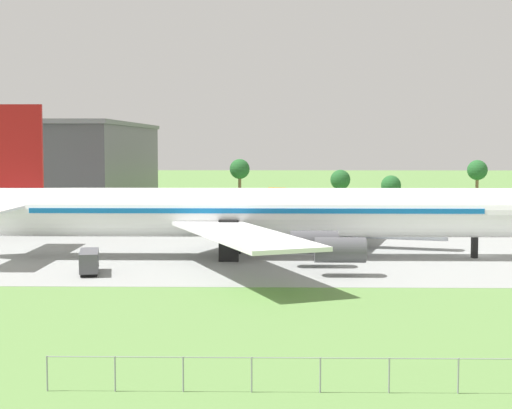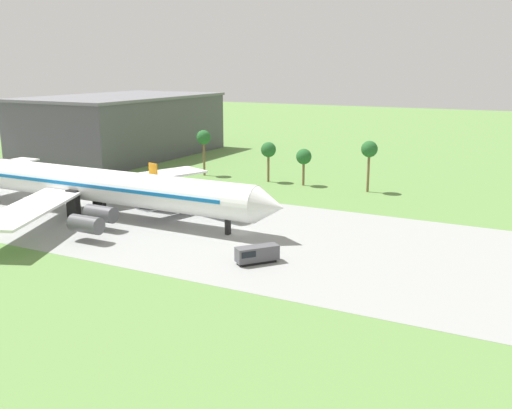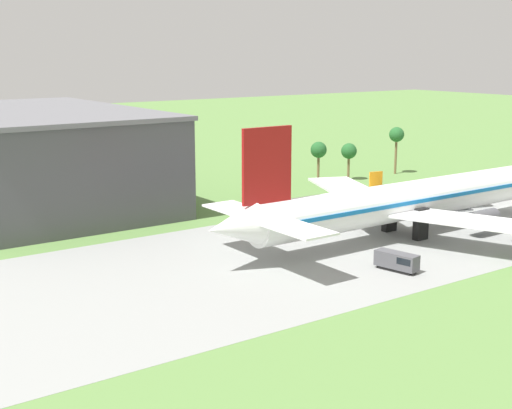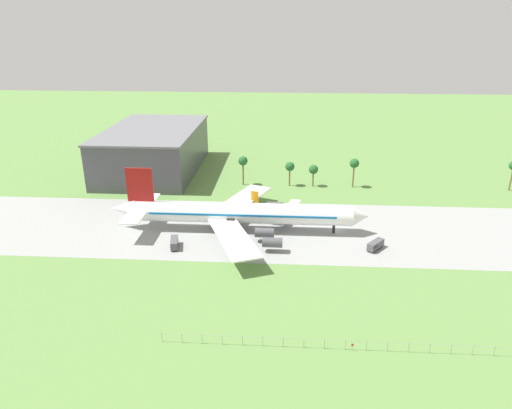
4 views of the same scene
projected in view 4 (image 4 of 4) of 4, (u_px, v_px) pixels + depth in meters
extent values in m
plane|color=#5B8442|center=(337.00, 231.00, 139.18)|extent=(600.00, 600.00, 0.00)
cube|color=gray|center=(337.00, 231.00, 139.17)|extent=(320.00, 44.00, 0.02)
cylinder|color=white|center=(243.00, 213.00, 137.39)|extent=(65.45, 6.16, 6.16)
cone|color=white|center=(361.00, 216.00, 135.28)|extent=(4.93, 6.04, 6.04)
cone|color=white|center=(124.00, 209.00, 139.41)|extent=(7.70, 5.85, 5.85)
cube|color=#146BB7|center=(243.00, 212.00, 137.22)|extent=(55.63, 6.29, 0.62)
cube|color=maroon|center=(140.00, 185.00, 136.17)|extent=(8.01, 0.50, 10.48)
cube|color=white|center=(141.00, 208.00, 138.91)|extent=(5.55, 24.65, 0.30)
cube|color=white|center=(233.00, 237.00, 124.69)|extent=(18.08, 29.36, 0.44)
cube|color=white|center=(243.00, 199.00, 151.05)|extent=(18.08, 29.36, 0.44)
cylinder|color=#4C4C51|center=(264.00, 233.00, 131.17)|extent=(5.55, 2.77, 2.77)
cylinder|color=#4C4C51|center=(272.00, 242.00, 125.31)|extent=(5.55, 2.77, 2.77)
cylinder|color=#4C4C51|center=(267.00, 213.00, 144.89)|extent=(5.55, 2.77, 2.77)
cylinder|color=#4C4C51|center=(275.00, 206.00, 150.46)|extent=(5.55, 2.77, 2.77)
cube|color=black|center=(334.00, 225.00, 136.91)|extent=(0.70, 0.90, 5.09)
cube|color=black|center=(231.00, 227.00, 135.61)|extent=(2.40, 1.20, 5.09)
cube|color=black|center=(233.00, 218.00, 141.89)|extent=(2.40, 1.20, 5.09)
cylinder|color=silver|center=(288.00, 211.00, 146.84)|extent=(24.86, 9.44, 2.84)
cube|color=orange|center=(255.00, 197.00, 149.03)|extent=(2.53, 0.92, 3.98)
cube|color=silver|center=(288.00, 212.00, 146.94)|extent=(9.32, 22.60, 0.24)
cube|color=black|center=(288.00, 215.00, 147.34)|extent=(1.84, 2.79, 2.70)
cube|color=black|center=(175.00, 247.00, 128.80)|extent=(2.79, 5.44, 0.40)
cube|color=#4C4C51|center=(174.00, 243.00, 128.34)|extent=(3.17, 6.38, 2.14)
cube|color=black|center=(174.00, 244.00, 126.67)|extent=(2.42, 2.50, 0.90)
cube|color=black|center=(375.00, 249.00, 127.65)|extent=(4.75, 5.18, 0.40)
cube|color=#4C4C51|center=(376.00, 245.00, 127.19)|extent=(5.50, 6.02, 2.09)
cube|color=black|center=(373.00, 246.00, 125.93)|extent=(2.95, 2.97, 0.90)
cylinder|color=gray|center=(162.00, 337.00, 90.17)|extent=(0.10, 0.10, 2.10)
cylinder|color=gray|center=(182.00, 338.00, 89.93)|extent=(0.10, 0.10, 2.10)
cylinder|color=gray|center=(202.00, 339.00, 89.69)|extent=(0.10, 0.10, 2.10)
cylinder|color=gray|center=(222.00, 340.00, 89.45)|extent=(0.10, 0.10, 2.10)
cylinder|color=gray|center=(242.00, 341.00, 89.21)|extent=(0.10, 0.10, 2.10)
cylinder|color=gray|center=(263.00, 342.00, 88.97)|extent=(0.10, 0.10, 2.10)
cylinder|color=gray|center=(283.00, 342.00, 88.73)|extent=(0.10, 0.10, 2.10)
cylinder|color=gray|center=(304.00, 343.00, 88.49)|extent=(0.10, 0.10, 2.10)
cylinder|color=gray|center=(325.00, 344.00, 88.25)|extent=(0.10, 0.10, 2.10)
cylinder|color=gray|center=(345.00, 345.00, 88.01)|extent=(0.10, 0.10, 2.10)
cylinder|color=gray|center=(366.00, 346.00, 87.77)|extent=(0.10, 0.10, 2.10)
cylinder|color=gray|center=(387.00, 347.00, 87.53)|extent=(0.10, 0.10, 2.10)
cylinder|color=gray|center=(409.00, 348.00, 87.29)|extent=(0.10, 0.10, 2.10)
cylinder|color=gray|center=(430.00, 349.00, 87.05)|extent=(0.10, 0.10, 2.10)
cylinder|color=gray|center=(451.00, 349.00, 86.82)|extent=(0.10, 0.10, 2.10)
cylinder|color=gray|center=(473.00, 350.00, 86.58)|extent=(0.10, 0.10, 2.10)
cylinder|color=gray|center=(494.00, 351.00, 86.34)|extent=(0.10, 0.10, 2.10)
cylinder|color=gray|center=(367.00, 342.00, 87.40)|extent=(80.00, 0.06, 0.06)
cylinder|color=gray|center=(352.00, 347.00, 87.75)|extent=(0.08, 0.08, 1.60)
cube|color=red|center=(352.00, 345.00, 87.51)|extent=(0.44, 0.03, 0.56)
cube|color=#47474C|center=(154.00, 150.00, 193.50)|extent=(36.00, 60.00, 17.54)
cube|color=slate|center=(152.00, 129.00, 190.12)|extent=(36.72, 61.20, 0.80)
cylinder|color=brown|center=(353.00, 176.00, 174.91)|extent=(0.56, 0.56, 8.94)
sphere|color=#235B28|center=(354.00, 163.00, 173.04)|extent=(3.60, 3.60, 3.60)
cylinder|color=brown|center=(290.00, 177.00, 176.70)|extent=(0.56, 0.56, 7.19)
sphere|color=#235B28|center=(290.00, 166.00, 175.15)|extent=(3.60, 3.60, 3.60)
cylinder|color=brown|center=(243.00, 174.00, 177.43)|extent=(0.56, 0.56, 9.11)
sphere|color=#235B28|center=(243.00, 161.00, 175.53)|extent=(3.60, 3.60, 3.60)
cylinder|color=brown|center=(511.00, 179.00, 171.35)|extent=(0.56, 0.56, 9.20)
cylinder|color=brown|center=(313.00, 179.00, 176.34)|extent=(0.56, 0.56, 6.18)
sphere|color=#235B28|center=(313.00, 169.00, 174.98)|extent=(3.60, 3.60, 3.60)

